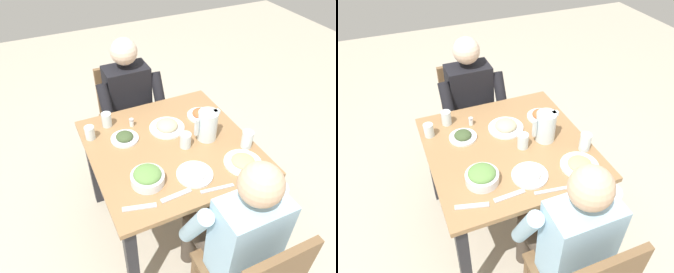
% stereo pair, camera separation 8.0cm
% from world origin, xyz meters
% --- Properties ---
extents(ground_plane, '(8.00, 8.00, 0.00)m').
position_xyz_m(ground_plane, '(0.00, 0.00, 0.00)').
color(ground_plane, '#B7AD99').
extents(dining_table, '(0.95, 0.95, 0.75)m').
position_xyz_m(dining_table, '(0.00, 0.00, 0.63)').
color(dining_table, '#997047').
rests_on(dining_table, ground_plane).
extents(chair_near, '(0.40, 0.40, 0.87)m').
position_xyz_m(chair_near, '(0.03, -0.81, 0.49)').
color(chair_near, brown).
rests_on(chair_near, ground_plane).
extents(diner_near, '(0.48, 0.53, 1.16)m').
position_xyz_m(diner_near, '(0.03, -0.60, 0.64)').
color(diner_near, black).
rests_on(diner_near, ground_plane).
extents(diner_far, '(0.48, 0.53, 1.16)m').
position_xyz_m(diner_far, '(-0.07, 0.60, 0.64)').
color(diner_far, '#9EC6E0').
rests_on(diner_far, ground_plane).
extents(water_pitcher, '(0.16, 0.12, 0.19)m').
position_xyz_m(water_pitcher, '(-0.23, 0.03, 0.85)').
color(water_pitcher, silver).
rests_on(water_pitcher, dining_table).
extents(salad_bowl, '(0.18, 0.18, 0.09)m').
position_xyz_m(salad_bowl, '(0.24, 0.22, 0.79)').
color(salad_bowl, white).
rests_on(salad_bowl, dining_table).
extents(plate_dolmas, '(0.17, 0.17, 0.05)m').
position_xyz_m(plate_dolmas, '(0.23, -0.17, 0.77)').
color(plate_dolmas, white).
rests_on(plate_dolmas, dining_table).
extents(plate_yoghurt, '(0.20, 0.20, 0.05)m').
position_xyz_m(plate_yoghurt, '(-0.01, 0.28, 0.77)').
color(plate_yoghurt, white).
rests_on(plate_yoghurt, dining_table).
extents(plate_beans, '(0.22, 0.22, 0.06)m').
position_xyz_m(plate_beans, '(-0.05, -0.16, 0.77)').
color(plate_beans, white).
rests_on(plate_beans, dining_table).
extents(plate_rice_curry, '(0.18, 0.18, 0.05)m').
position_xyz_m(plate_rice_curry, '(-0.31, -0.19, 0.77)').
color(plate_rice_curry, white).
rests_on(plate_rice_curry, dining_table).
extents(plate_fries, '(0.21, 0.21, 0.04)m').
position_xyz_m(plate_fries, '(-0.30, 0.31, 0.76)').
color(plate_fries, white).
rests_on(plate_fries, dining_table).
extents(water_glass_near_right, '(0.07, 0.07, 0.09)m').
position_xyz_m(water_glass_near_right, '(-0.08, 0.04, 0.80)').
color(water_glass_near_right, silver).
rests_on(water_glass_near_right, dining_table).
extents(water_glass_near_left, '(0.07, 0.07, 0.11)m').
position_xyz_m(water_glass_near_left, '(-0.41, 0.19, 0.80)').
color(water_glass_near_left, silver).
rests_on(water_glass_near_left, dining_table).
extents(water_glass_center, '(0.06, 0.06, 0.09)m').
position_xyz_m(water_glass_center, '(0.29, -0.35, 0.80)').
color(water_glass_center, silver).
rests_on(water_glass_center, dining_table).
extents(water_glass_far_left, '(0.06, 0.06, 0.09)m').
position_xyz_m(water_glass_far_left, '(0.42, -0.27, 0.79)').
color(water_glass_far_left, silver).
rests_on(water_glass_far_left, dining_table).
extents(salt_shaker, '(0.03, 0.03, 0.05)m').
position_xyz_m(salt_shaker, '(0.15, -0.28, 0.78)').
color(salt_shaker, white).
rests_on(salt_shaker, dining_table).
extents(fork_near, '(0.17, 0.07, 0.01)m').
position_xyz_m(fork_near, '(0.34, 0.36, 0.75)').
color(fork_near, silver).
rests_on(fork_near, dining_table).
extents(knife_near, '(0.19, 0.04, 0.01)m').
position_xyz_m(knife_near, '(-0.07, 0.41, 0.75)').
color(knife_near, silver).
rests_on(knife_near, dining_table).
extents(fork_far, '(0.17, 0.03, 0.01)m').
position_xyz_m(fork_far, '(0.14, 0.37, 0.75)').
color(fork_far, silver).
rests_on(fork_far, dining_table).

